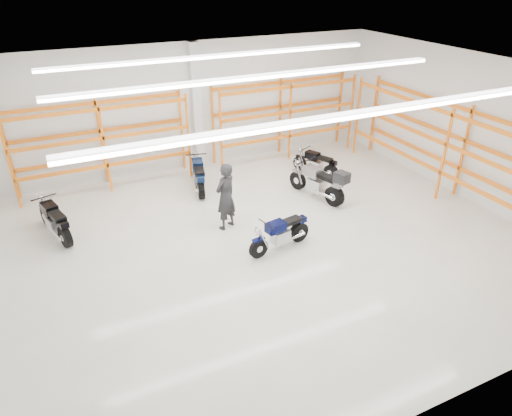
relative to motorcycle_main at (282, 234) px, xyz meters
name	(u,v)px	position (x,y,z in m)	size (l,w,h in m)	color
ground	(269,241)	(-0.17, 0.43, -0.44)	(14.00, 14.00, 0.00)	beige
room_shell	(271,127)	(-0.17, 0.46, 2.84)	(14.02, 12.02, 4.51)	white
motorcycle_main	(282,234)	(0.00, 0.00, 0.00)	(1.92, 0.67, 0.95)	black
motorcycle_back_a	(55,222)	(-5.44, 3.17, 0.04)	(0.86, 2.07, 1.04)	black
motorcycle_back_b	(199,176)	(-0.85, 4.36, 0.05)	(0.86, 2.13, 1.06)	black
motorcycle_back_c	(321,183)	(2.47, 2.01, 0.14)	(1.02, 2.33, 1.22)	black
motorcycle_back_d	(317,164)	(3.38, 3.68, -0.01)	(0.94, 1.76, 0.92)	black
standing_man	(226,197)	(-0.95, 1.65, 0.55)	(0.73, 0.48, 1.99)	black
structural_column	(197,108)	(-0.17, 6.25, 1.81)	(0.32, 0.32, 4.50)	white
pallet_racking_back_left	(102,137)	(-3.57, 5.91, 1.34)	(5.67, 0.87, 3.00)	orange
pallet_racking_back_right	(285,111)	(3.23, 5.91, 1.34)	(5.67, 0.87, 3.00)	orange
pallet_racking_side	(456,144)	(6.31, 0.43, 1.37)	(0.87, 9.07, 3.00)	orange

